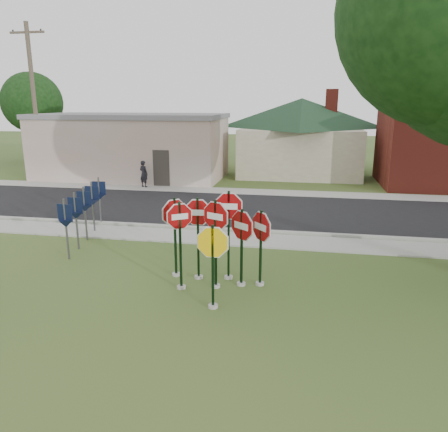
% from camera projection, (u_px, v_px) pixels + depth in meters
% --- Properties ---
extents(ground, '(120.00, 120.00, 0.00)m').
position_uv_depth(ground, '(202.00, 306.00, 10.88)').
color(ground, '#36551F').
rests_on(ground, ground).
extents(sidewalk_near, '(60.00, 1.60, 0.06)m').
position_uv_depth(sidewalk_near, '(236.00, 239.00, 16.10)').
color(sidewalk_near, gray).
rests_on(sidewalk_near, ground).
extents(road, '(60.00, 7.00, 0.04)m').
position_uv_depth(road, '(251.00, 211.00, 20.39)').
color(road, black).
rests_on(road, ground).
extents(sidewalk_far, '(60.00, 1.60, 0.06)m').
position_uv_depth(sidewalk_far, '(260.00, 192.00, 24.48)').
color(sidewalk_far, gray).
rests_on(sidewalk_far, ground).
extents(curb, '(60.00, 0.20, 0.14)m').
position_uv_depth(curb, '(240.00, 230.00, 17.05)').
color(curb, gray).
rests_on(curb, ground).
extents(stop_sign_center, '(1.00, 0.46, 2.56)m').
position_uv_depth(stop_sign_center, '(216.00, 232.00, 11.59)').
color(stop_sign_center, '#A4A098').
rests_on(stop_sign_center, ground).
extents(stop_sign_yellow, '(1.08, 0.24, 2.24)m').
position_uv_depth(stop_sign_yellow, '(213.00, 256.00, 10.46)').
color(stop_sign_yellow, '#A4A098').
rests_on(stop_sign_yellow, ground).
extents(stop_sign_left, '(0.81, 0.55, 2.52)m').
position_uv_depth(stop_sign_left, '(180.00, 235.00, 11.53)').
color(stop_sign_left, '#A4A098').
rests_on(stop_sign_left, ground).
extents(stop_sign_right, '(0.90, 0.74, 2.29)m').
position_uv_depth(stop_sign_right, '(242.00, 237.00, 11.77)').
color(stop_sign_right, '#A4A098').
rests_on(stop_sign_right, ground).
extents(stop_sign_back_right, '(1.07, 0.24, 2.68)m').
position_uv_depth(stop_sign_back_right, '(229.00, 223.00, 12.16)').
color(stop_sign_back_right, '#A4A098').
rests_on(stop_sign_back_right, ground).
extents(stop_sign_back_left, '(1.04, 0.24, 2.49)m').
position_uv_depth(stop_sign_back_left, '(198.00, 227.00, 12.21)').
color(stop_sign_back_left, '#A4A098').
rests_on(stop_sign_back_left, ground).
extents(stop_sign_far_right, '(0.75, 0.87, 2.25)m').
position_uv_depth(stop_sign_far_right, '(261.00, 238.00, 11.79)').
color(stop_sign_far_right, '#A4A098').
rests_on(stop_sign_far_right, ground).
extents(stop_sign_far_left, '(0.76, 0.80, 2.45)m').
position_uv_depth(stop_sign_far_left, '(175.00, 226.00, 12.41)').
color(stop_sign_far_left, '#A4A098').
rests_on(stop_sign_far_left, ground).
extents(route_sign_row, '(1.43, 4.63, 2.00)m').
position_uv_depth(route_sign_row, '(85.00, 208.00, 15.80)').
color(route_sign_row, '#59595E').
rests_on(route_sign_row, ground).
extents(building_stucco, '(12.20, 6.20, 4.20)m').
position_uv_depth(building_stucco, '(132.00, 145.00, 29.04)').
color(building_stucco, beige).
rests_on(building_stucco, ground).
extents(building_house, '(11.60, 11.60, 6.20)m').
position_uv_depth(building_house, '(301.00, 121.00, 30.53)').
color(building_house, beige).
rests_on(building_house, ground).
extents(utility_pole_near, '(2.20, 0.26, 9.50)m').
position_uv_depth(utility_pole_near, '(34.00, 102.00, 26.55)').
color(utility_pole_near, '#494031').
rests_on(utility_pole_near, ground).
extents(bg_tree_left, '(4.90, 4.90, 7.35)m').
position_uv_depth(bg_tree_left, '(32.00, 103.00, 36.00)').
color(bg_tree_left, '#322016').
rests_on(bg_tree_left, ground).
extents(pedestrian, '(0.67, 0.57, 1.57)m').
position_uv_depth(pedestrian, '(144.00, 174.00, 25.67)').
color(pedestrian, black).
rests_on(pedestrian, sidewalk_far).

